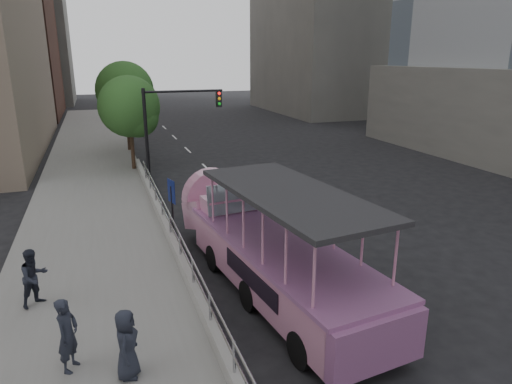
{
  "coord_description": "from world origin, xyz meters",
  "views": [
    {
      "loc": [
        -5.26,
        -11.42,
        6.71
      ],
      "look_at": [
        -0.08,
        3.39,
        2.04
      ],
      "focal_mm": 32.0,
      "sensor_mm": 36.0,
      "label": 1
    }
  ],
  "objects_px": {
    "duck_boat": "(266,246)",
    "traffic_signal": "(169,121)",
    "pedestrian_far": "(127,344)",
    "pedestrian_near": "(68,335)",
    "parking_sign": "(172,205)",
    "pedestrian_mid": "(34,277)",
    "street_tree_near": "(131,109)",
    "car": "(290,190)",
    "street_tree_far": "(127,93)"
  },
  "relations": [
    {
      "from": "duck_boat",
      "to": "car",
      "type": "xyz_separation_m",
      "value": [
        3.87,
        7.15,
        -0.57
      ]
    },
    {
      "from": "duck_boat",
      "to": "street_tree_far",
      "type": "bearing_deg",
      "value": 96.13
    },
    {
      "from": "pedestrian_far",
      "to": "pedestrian_near",
      "type": "bearing_deg",
      "value": 76.72
    },
    {
      "from": "street_tree_near",
      "to": "traffic_signal",
      "type": "bearing_deg",
      "value": -65.02
    },
    {
      "from": "car",
      "to": "traffic_signal",
      "type": "relative_size",
      "value": 0.75
    },
    {
      "from": "pedestrian_near",
      "to": "traffic_signal",
      "type": "bearing_deg",
      "value": 8.52
    },
    {
      "from": "pedestrian_near",
      "to": "parking_sign",
      "type": "relative_size",
      "value": 0.64
    },
    {
      "from": "duck_boat",
      "to": "street_tree_near",
      "type": "relative_size",
      "value": 1.79
    },
    {
      "from": "pedestrian_mid",
      "to": "pedestrian_near",
      "type": "bearing_deg",
      "value": -111.79
    },
    {
      "from": "parking_sign",
      "to": "street_tree_near",
      "type": "distance_m",
      "value": 12.04
    },
    {
      "from": "pedestrian_near",
      "to": "pedestrian_far",
      "type": "distance_m",
      "value": 1.32
    },
    {
      "from": "duck_boat",
      "to": "pedestrian_near",
      "type": "relative_size",
      "value": 6.18
    },
    {
      "from": "car",
      "to": "pedestrian_mid",
      "type": "xyz_separation_m",
      "value": [
        -10.29,
        -6.74,
        0.43
      ]
    },
    {
      "from": "pedestrian_near",
      "to": "street_tree_far",
      "type": "xyz_separation_m",
      "value": [
        3.15,
        24.22,
        3.18
      ]
    },
    {
      "from": "duck_boat",
      "to": "traffic_signal",
      "type": "bearing_deg",
      "value": 94.32
    },
    {
      "from": "pedestrian_far",
      "to": "traffic_signal",
      "type": "distance_m",
      "value": 16.0
    },
    {
      "from": "street_tree_far",
      "to": "pedestrian_near",
      "type": "bearing_deg",
      "value": -97.4
    },
    {
      "from": "pedestrian_mid",
      "to": "traffic_signal",
      "type": "xyz_separation_m",
      "value": [
        5.51,
        11.65,
        2.4
      ]
    },
    {
      "from": "duck_boat",
      "to": "traffic_signal",
      "type": "relative_size",
      "value": 1.96
    },
    {
      "from": "car",
      "to": "pedestrian_mid",
      "type": "bearing_deg",
      "value": -138.13
    },
    {
      "from": "pedestrian_far",
      "to": "traffic_signal",
      "type": "xyz_separation_m",
      "value": [
        3.4,
        15.44,
        2.44
      ]
    },
    {
      "from": "duck_boat",
      "to": "parking_sign",
      "type": "relative_size",
      "value": 3.96
    },
    {
      "from": "duck_boat",
      "to": "traffic_signal",
      "type": "height_order",
      "value": "traffic_signal"
    },
    {
      "from": "street_tree_near",
      "to": "car",
      "type": "bearing_deg",
      "value": -52.56
    },
    {
      "from": "pedestrian_mid",
      "to": "parking_sign",
      "type": "xyz_separation_m",
      "value": [
        4.21,
        3.24,
        0.54
      ]
    },
    {
      "from": "pedestrian_mid",
      "to": "parking_sign",
      "type": "distance_m",
      "value": 5.35
    },
    {
      "from": "parking_sign",
      "to": "car",
      "type": "bearing_deg",
      "value": 29.93
    },
    {
      "from": "parking_sign",
      "to": "pedestrian_mid",
      "type": "bearing_deg",
      "value": -142.41
    },
    {
      "from": "parking_sign",
      "to": "traffic_signal",
      "type": "height_order",
      "value": "traffic_signal"
    },
    {
      "from": "street_tree_near",
      "to": "pedestrian_mid",
      "type": "bearing_deg",
      "value": -104.54
    },
    {
      "from": "car",
      "to": "parking_sign",
      "type": "height_order",
      "value": "parking_sign"
    },
    {
      "from": "pedestrian_far",
      "to": "parking_sign",
      "type": "height_order",
      "value": "parking_sign"
    },
    {
      "from": "pedestrian_near",
      "to": "pedestrian_mid",
      "type": "relative_size",
      "value": 1.04
    },
    {
      "from": "pedestrian_mid",
      "to": "street_tree_near",
      "type": "xyz_separation_m",
      "value": [
        3.91,
        15.08,
        2.72
      ]
    },
    {
      "from": "car",
      "to": "pedestrian_near",
      "type": "relative_size",
      "value": 2.35
    },
    {
      "from": "duck_boat",
      "to": "parking_sign",
      "type": "height_order",
      "value": "duck_boat"
    },
    {
      "from": "parking_sign",
      "to": "traffic_signal",
      "type": "bearing_deg",
      "value": 81.25
    },
    {
      "from": "street_tree_near",
      "to": "pedestrian_far",
      "type": "bearing_deg",
      "value": -95.45
    },
    {
      "from": "traffic_signal",
      "to": "pedestrian_far",
      "type": "bearing_deg",
      "value": -102.41
    },
    {
      "from": "pedestrian_near",
      "to": "street_tree_far",
      "type": "relative_size",
      "value": 0.26
    },
    {
      "from": "duck_boat",
      "to": "parking_sign",
      "type": "bearing_deg",
      "value": 121.13
    },
    {
      "from": "traffic_signal",
      "to": "street_tree_far",
      "type": "height_order",
      "value": "street_tree_far"
    },
    {
      "from": "car",
      "to": "traffic_signal",
      "type": "distance_m",
      "value": 7.42
    },
    {
      "from": "parking_sign",
      "to": "street_tree_near",
      "type": "relative_size",
      "value": 0.45
    },
    {
      "from": "duck_boat",
      "to": "street_tree_near",
      "type": "bearing_deg",
      "value": 99.2
    },
    {
      "from": "pedestrian_near",
      "to": "pedestrian_far",
      "type": "bearing_deg",
      "value": -93.75
    },
    {
      "from": "pedestrian_mid",
      "to": "traffic_signal",
      "type": "distance_m",
      "value": 13.11
    },
    {
      "from": "car",
      "to": "traffic_signal",
      "type": "bearing_deg",
      "value": 142.93
    },
    {
      "from": "car",
      "to": "parking_sign",
      "type": "distance_m",
      "value": 7.08
    },
    {
      "from": "street_tree_far",
      "to": "parking_sign",
      "type": "bearing_deg",
      "value": -89.66
    }
  ]
}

